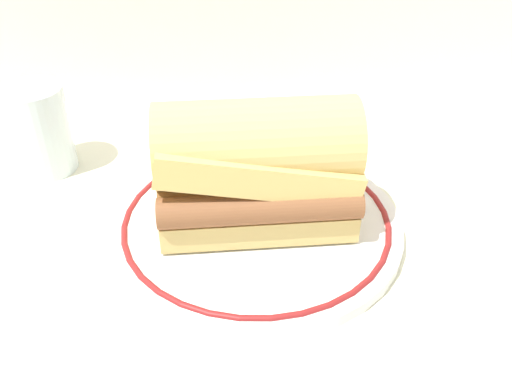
% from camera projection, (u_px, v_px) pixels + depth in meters
% --- Properties ---
extents(ground_plane, '(1.50, 1.50, 0.00)m').
position_uv_depth(ground_plane, '(258.00, 240.00, 0.54)').
color(ground_plane, '#EBEACA').
extents(plate, '(0.28, 0.28, 0.01)m').
position_uv_depth(plate, '(256.00, 223.00, 0.55)').
color(plate, white).
rests_on(plate, ground_plane).
extents(sausage_sandwich, '(0.18, 0.11, 0.12)m').
position_uv_depth(sausage_sandwich, '(256.00, 165.00, 0.51)').
color(sausage_sandwich, '#D4B86A').
rests_on(sausage_sandwich, plate).
extents(drinking_glass, '(0.07, 0.07, 0.10)m').
position_uv_depth(drinking_glass, '(41.00, 135.00, 0.62)').
color(drinking_glass, silver).
rests_on(drinking_glass, ground_plane).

